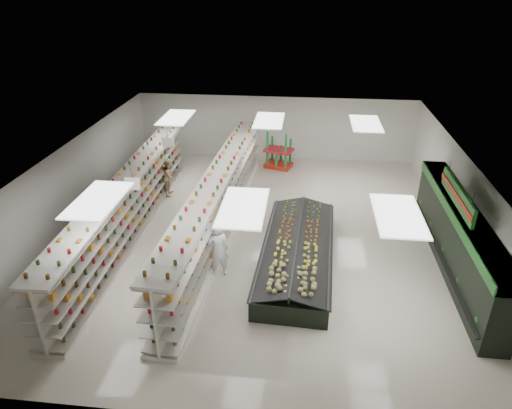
# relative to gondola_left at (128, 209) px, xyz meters

# --- Properties ---
(floor) EXTENTS (16.00, 16.00, 0.00)m
(floor) POSITION_rel_gondola_left_xyz_m (4.75, 0.47, -1.00)
(floor) COLOR beige
(floor) RESTS_ON ground
(ceiling) EXTENTS (14.00, 16.00, 0.02)m
(ceiling) POSITION_rel_gondola_left_xyz_m (4.75, 0.47, 2.20)
(ceiling) COLOR white
(ceiling) RESTS_ON wall_back
(wall_back) EXTENTS (14.00, 0.02, 3.20)m
(wall_back) POSITION_rel_gondola_left_xyz_m (4.75, 8.47, 0.60)
(wall_back) COLOR silver
(wall_back) RESTS_ON floor
(wall_front) EXTENTS (14.00, 0.02, 3.20)m
(wall_front) POSITION_rel_gondola_left_xyz_m (4.75, -7.53, 0.60)
(wall_front) COLOR silver
(wall_front) RESTS_ON floor
(wall_left) EXTENTS (0.02, 16.00, 3.20)m
(wall_left) POSITION_rel_gondola_left_xyz_m (-2.25, 0.47, 0.60)
(wall_left) COLOR silver
(wall_left) RESTS_ON floor
(wall_right) EXTENTS (0.02, 16.00, 3.20)m
(wall_right) POSITION_rel_gondola_left_xyz_m (11.75, 0.47, 0.60)
(wall_right) COLOR silver
(wall_right) RESTS_ON floor
(produce_wall_case) EXTENTS (0.93, 8.00, 2.20)m
(produce_wall_case) POSITION_rel_gondola_left_xyz_m (11.29, -1.03, 0.24)
(produce_wall_case) COLOR black
(produce_wall_case) RESTS_ON floor
(aisle_sign_near) EXTENTS (0.52, 0.06, 0.75)m
(aisle_sign_near) POSITION_rel_gondola_left_xyz_m (0.95, -1.53, 1.75)
(aisle_sign_near) COLOR white
(aisle_sign_near) RESTS_ON ceiling
(aisle_sign_far) EXTENTS (0.52, 0.06, 0.75)m
(aisle_sign_far) POSITION_rel_gondola_left_xyz_m (0.95, 2.47, 1.75)
(aisle_sign_far) COLOR white
(aisle_sign_far) RESTS_ON ceiling
(hortifruti_banner) EXTENTS (0.12, 3.20, 0.95)m
(hortifruti_banner) POSITION_rel_gondola_left_xyz_m (11.00, -1.03, 1.65)
(hortifruti_banner) COLOR #1C6A21
(hortifruti_banner) RESTS_ON ceiling
(gondola_left) EXTENTS (1.16, 12.61, 2.18)m
(gondola_left) POSITION_rel_gondola_left_xyz_m (0.00, 0.00, 0.00)
(gondola_left) COLOR silver
(gondola_left) RESTS_ON floor
(gondola_center) EXTENTS (1.61, 13.17, 2.28)m
(gondola_center) POSITION_rel_gondola_left_xyz_m (3.25, 0.48, 0.04)
(gondola_center) COLOR silver
(gondola_center) RESTS_ON floor
(produce_island) EXTENTS (2.61, 6.49, 0.95)m
(produce_island) POSITION_rel_gondola_left_xyz_m (6.22, -1.24, -0.57)
(produce_island) COLOR black
(produce_island) RESTS_ON floor
(soda_endcap) EXTENTS (1.55, 1.27, 1.71)m
(soda_endcap) POSITION_rel_gondola_left_xyz_m (5.04, 7.08, -0.17)
(soda_endcap) COLOR #B42414
(soda_endcap) RESTS_ON floor
(shopper_main) EXTENTS (0.80, 0.67, 1.87)m
(shopper_main) POSITION_rel_gondola_left_xyz_m (3.75, -2.25, -0.06)
(shopper_main) COLOR white
(shopper_main) RESTS_ON floor
(shopper_background) EXTENTS (0.50, 0.81, 1.66)m
(shopper_background) POSITION_rel_gondola_left_xyz_m (0.55, 3.46, -0.17)
(shopper_background) COLOR tan
(shopper_background) RESTS_ON floor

